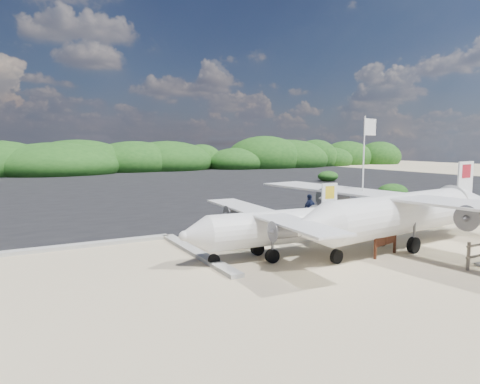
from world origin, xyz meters
The scene contains 12 objects.
ground centered at (0.00, 0.00, 0.00)m, with size 160.00×160.00×0.00m, color beige.
asphalt_apron centered at (0.00, 30.00, 0.00)m, with size 90.00×50.00×0.04m, color #B2B2B2, non-canonical shape.
lagoon centered at (-9.00, 1.50, 0.00)m, with size 9.00×7.00×0.40m, color #B2B2B2, non-canonical shape.
vegetation_band centered at (0.00, 55.00, 0.00)m, with size 124.00×8.00×4.40m, color #B2B2B2, non-canonical shape.
baggage_cart centered at (-1.84, 2.28, 0.00)m, with size 2.74×1.57×1.37m, color #0B43AD, non-canonical shape.
flagpole centered at (3.07, 0.21, 0.00)m, with size 1.12×0.47×5.62m, color white, non-canonical shape.
signboard centered at (1.94, -2.24, 0.00)m, with size 1.61×0.15×1.33m, color #4E2716, non-canonical shape.
crew_a centered at (-1.07, 5.33, 0.76)m, with size 0.56×0.36×1.52m, color #131E4A.
crew_b centered at (-1.28, 1.72, 0.83)m, with size 0.80×0.63×1.65m, color #131E4A.
crew_c centered at (3.60, 4.69, 0.82)m, with size 0.96×0.40×1.64m, color #131E4A.
aircraft_large centered at (16.33, 26.69, 0.00)m, with size 15.04×15.04×4.51m, color #B2B2B2, non-canonical shape.
aircraft_small centered at (-6.58, 37.29, 0.00)m, with size 7.42×7.42×2.67m, color #B2B2B2, non-canonical shape.
Camera 1 is at (-10.93, -13.95, 4.40)m, focal length 32.00 mm.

